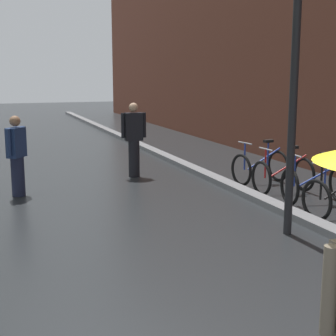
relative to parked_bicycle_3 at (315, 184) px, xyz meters
The scene contains 7 objects.
kerb_strip 4.99m from the parked_bicycle_3, 100.36° to the left, with size 0.30×36.00×0.12m, color slate.
parked_bicycle_3 is the anchor object (origin of this frame).
parked_bicycle_4 0.91m from the parked_bicycle_3, 96.60° to the left, with size 1.10×0.73×0.96m.
parked_bicycle_5 1.87m from the parked_bicycle_3, 92.07° to the left, with size 1.17×0.85×0.96m.
street_lamp_post 2.92m from the parked_bicycle_3, 137.10° to the right, with size 0.24×0.24×4.21m.
pedestrian_walking_midground 4.35m from the parked_bicycle_3, 124.59° to the left, with size 0.59×0.26×1.73m.
pedestrian_walking_far 5.75m from the parked_bicycle_3, 153.84° to the left, with size 0.42×0.49×1.59m.
Camera 1 is at (-1.63, -2.55, 2.40)m, focal length 53.99 mm.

